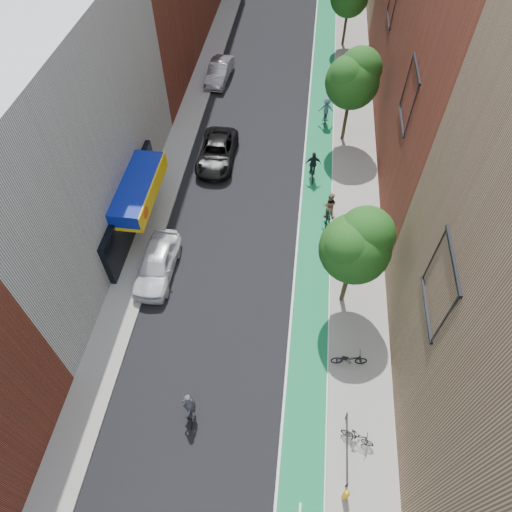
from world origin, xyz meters
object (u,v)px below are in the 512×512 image
(parked_car_white, at_px, (157,264))
(fire_hydrant, at_px, (346,495))
(parked_car_black, at_px, (217,152))
(cyclist_lead, at_px, (190,409))
(cyclist_lane_near, at_px, (329,210))
(cyclist_lane_mid, at_px, (313,168))
(parked_car_silver, at_px, (219,72))
(cyclist_lane_far, at_px, (326,112))

(parked_car_white, relative_size, fire_hydrant, 6.09)
(parked_car_black, bearing_deg, cyclist_lead, -84.32)
(cyclist_lead, height_order, cyclist_lane_near, cyclist_lane_near)
(parked_car_black, distance_m, cyclist_lane_near, 9.09)
(cyclist_lead, relative_size, cyclist_lane_mid, 0.95)
(fire_hydrant, bearing_deg, parked_car_silver, 108.70)
(cyclist_lane_mid, bearing_deg, parked_car_white, 41.95)
(parked_car_black, distance_m, cyclist_lane_mid, 6.68)
(parked_car_black, bearing_deg, cyclist_lane_near, -32.49)
(parked_car_black, distance_m, cyclist_lane_far, 9.04)
(parked_car_silver, xyz_separation_m, fire_hydrant, (10.34, -30.55, -0.18))
(cyclist_lane_near, height_order, fire_hydrant, cyclist_lane_near)
(parked_car_white, distance_m, parked_car_silver, 20.27)
(parked_car_white, xyz_separation_m, fire_hydrant, (10.34, -10.28, -0.24))
(parked_car_silver, height_order, cyclist_lane_mid, cyclist_lane_mid)
(cyclist_lane_far, bearing_deg, parked_car_silver, -32.51)
(parked_car_white, relative_size, parked_car_silver, 1.04)
(parked_car_white, distance_m, cyclist_lead, 8.42)
(fire_hydrant, bearing_deg, cyclist_lane_far, 93.26)
(cyclist_lane_far, distance_m, fire_hydrant, 25.64)
(cyclist_lane_mid, height_order, fire_hydrant, cyclist_lane_mid)
(parked_car_white, bearing_deg, cyclist_lane_near, 29.29)
(fire_hydrant, bearing_deg, parked_car_black, 113.35)
(cyclist_lane_far, bearing_deg, cyclist_lead, 73.39)
(cyclist_lane_near, bearing_deg, parked_car_silver, -50.39)
(parked_car_black, xyz_separation_m, fire_hydrant, (8.74, -20.26, -0.16))
(parked_car_silver, bearing_deg, parked_car_black, -77.12)
(parked_car_black, relative_size, cyclist_lead, 2.65)
(parked_car_white, xyz_separation_m, cyclist_lead, (3.47, -7.67, -0.12))
(cyclist_lane_far, bearing_deg, cyclist_lane_near, 88.97)
(parked_car_white, bearing_deg, cyclist_lane_far, 60.22)
(parked_car_silver, bearing_deg, cyclist_lead, -78.86)
(parked_car_black, distance_m, parked_car_silver, 10.42)
(cyclist_lead, distance_m, cyclist_lane_near, 14.08)
(cyclist_lane_mid, bearing_deg, cyclist_lane_far, -101.78)
(cyclist_lead, distance_m, cyclist_lane_mid, 17.29)
(parked_car_white, xyz_separation_m, parked_car_silver, (0.00, 20.27, -0.05))
(cyclist_lane_near, relative_size, fire_hydrant, 2.84)
(cyclist_lane_mid, bearing_deg, parked_car_silver, -59.67)
(cyclist_lane_near, bearing_deg, fire_hydrant, 101.90)
(parked_car_silver, xyz_separation_m, cyclist_lane_far, (8.89, -4.96, 0.19))
(parked_car_silver, bearing_deg, fire_hydrant, -67.25)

